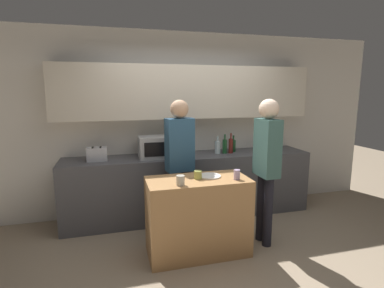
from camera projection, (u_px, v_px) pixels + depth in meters
name	position (u px, v px, depth m)	size (l,w,h in m)	color
ground_plane	(224.00, 266.00, 3.20)	(14.00, 14.00, 0.00)	gray
back_wall	(186.00, 111.00, 4.51)	(6.40, 0.40, 2.70)	silver
back_counter	(190.00, 185.00, 4.44)	(3.60, 0.62, 0.92)	#4C4C51
kitchen_island	(198.00, 216.00, 3.39)	(1.13, 0.55, 0.88)	#B27F4C
microwave	(158.00, 147.00, 4.19)	(0.52, 0.39, 0.30)	#B7BABC
toaster	(97.00, 154.00, 3.99)	(0.26, 0.16, 0.18)	silver
potted_plant	(270.00, 138.00, 4.64)	(0.14, 0.14, 0.40)	#333D4C
bottle_0	(218.00, 147.00, 4.46)	(0.08, 0.08, 0.26)	silver
bottle_1	(225.00, 146.00, 4.46)	(0.07, 0.07, 0.29)	#194723
bottle_2	(231.00, 145.00, 4.48)	(0.07, 0.07, 0.30)	maroon
bottle_3	(233.00, 145.00, 4.59)	(0.07, 0.07, 0.25)	#194723
plate_on_island	(209.00, 176.00, 3.40)	(0.26, 0.26, 0.01)	white
cup_0	(198.00, 175.00, 3.31)	(0.09, 0.09, 0.09)	#A2A84F
cup_1	(180.00, 180.00, 3.08)	(0.09, 0.09, 0.11)	beige
cup_2	(237.00, 175.00, 3.28)	(0.07, 0.07, 0.11)	#B89FC6
person_left	(180.00, 155.00, 3.77)	(0.37, 0.24, 1.74)	black
person_center	(267.00, 159.00, 3.52)	(0.23, 0.34, 1.75)	black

